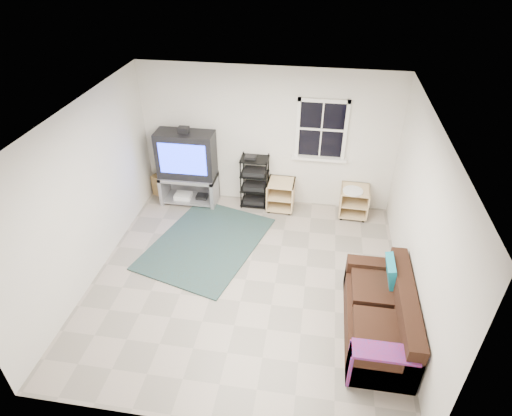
% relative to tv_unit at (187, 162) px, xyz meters
% --- Properties ---
extents(room, '(4.60, 4.62, 4.60)m').
position_rel_tv_unit_xyz_m(room, '(2.40, 0.25, 0.63)').
color(room, gray).
rests_on(room, ground).
extents(tv_unit, '(1.05, 0.53, 1.55)m').
position_rel_tv_unit_xyz_m(tv_unit, '(0.00, 0.00, 0.00)').
color(tv_unit, gray).
rests_on(tv_unit, ground).
extents(av_rack, '(0.51, 0.37, 1.02)m').
position_rel_tv_unit_xyz_m(av_rack, '(1.25, 0.08, -0.41)').
color(av_rack, black).
rests_on(av_rack, ground).
extents(side_table_left, '(0.50, 0.50, 0.58)m').
position_rel_tv_unit_xyz_m(side_table_left, '(1.76, 0.06, -0.54)').
color(side_table_left, '#D2B081').
rests_on(side_table_left, ground).
extents(side_table_right, '(0.52, 0.54, 0.58)m').
position_rel_tv_unit_xyz_m(side_table_right, '(3.10, 0.04, -0.52)').
color(side_table_right, '#D2B081').
rests_on(side_table_right, ground).
extents(sofa, '(0.80, 1.81, 0.83)m').
position_rel_tv_unit_xyz_m(sofa, '(3.36, -2.72, -0.56)').
color(sofa, black).
rests_on(sofa, ground).
extents(shag_rug, '(2.14, 2.56, 0.03)m').
position_rel_tv_unit_xyz_m(shag_rug, '(0.64, -1.25, -0.84)').
color(shag_rug, '#332316').
rests_on(shag_rug, ground).
extents(paper_bag, '(0.34, 0.29, 0.42)m').
position_rel_tv_unit_xyz_m(paper_bag, '(-0.64, 0.14, -0.64)').
color(paper_bag, olive).
rests_on(paper_bag, ground).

